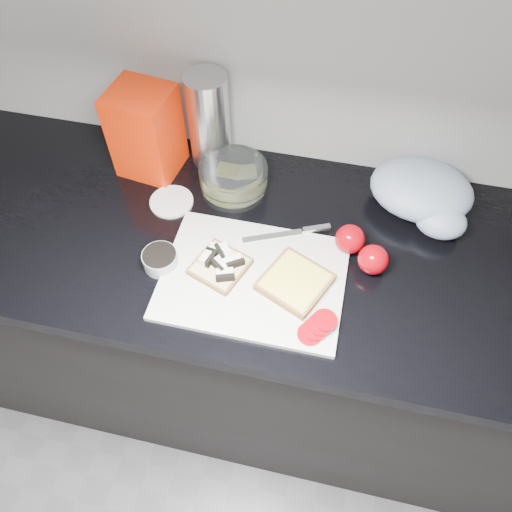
{
  "coord_description": "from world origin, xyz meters",
  "views": [
    {
      "loc": [
        0.17,
        0.5,
        1.83
      ],
      "look_at": [
        0.03,
        1.12,
        0.95
      ],
      "focal_mm": 35.0,
      "sensor_mm": 36.0,
      "label": 1
    }
  ],
  "objects_px": {
    "bread_bag": "(146,132)",
    "steel_canister": "(209,120)",
    "cutting_board": "(253,278)",
    "glass_bowl": "(234,178)"
  },
  "relations": [
    {
      "from": "glass_bowl",
      "to": "bread_bag",
      "type": "height_order",
      "value": "bread_bag"
    },
    {
      "from": "cutting_board",
      "to": "steel_canister",
      "type": "distance_m",
      "value": 0.42
    },
    {
      "from": "bread_bag",
      "to": "steel_canister",
      "type": "xyz_separation_m",
      "value": [
        0.14,
        0.06,
        0.01
      ]
    },
    {
      "from": "glass_bowl",
      "to": "bread_bag",
      "type": "distance_m",
      "value": 0.24
    },
    {
      "from": "cutting_board",
      "to": "bread_bag",
      "type": "bearing_deg",
      "value": 138.84
    },
    {
      "from": "glass_bowl",
      "to": "steel_canister",
      "type": "height_order",
      "value": "steel_canister"
    },
    {
      "from": "cutting_board",
      "to": "glass_bowl",
      "type": "distance_m",
      "value": 0.28
    },
    {
      "from": "bread_bag",
      "to": "steel_canister",
      "type": "relative_size",
      "value": 0.91
    },
    {
      "from": "glass_bowl",
      "to": "bread_bag",
      "type": "bearing_deg",
      "value": 171.92
    },
    {
      "from": "glass_bowl",
      "to": "bread_bag",
      "type": "relative_size",
      "value": 0.75
    }
  ]
}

